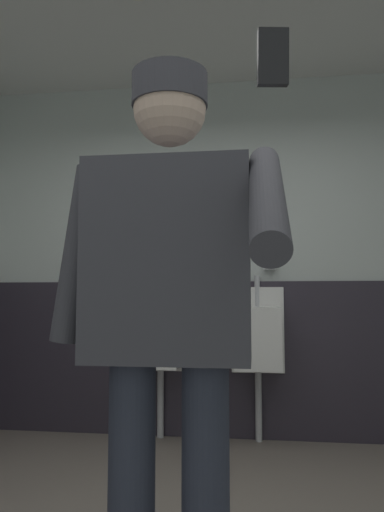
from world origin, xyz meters
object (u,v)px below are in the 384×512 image
urinal_middle (258,337)px  cell_phone (273,57)px  urinal_left (159,336)px  person (169,301)px  soap_dispenser (270,258)px

urinal_middle → cell_phone: 2.78m
urinal_left → urinal_middle: same height
urinal_middle → person: size_ratio=0.70×
cell_phone → soap_dispenser: 2.80m
cell_phone → soap_dispenser: cell_phone is taller
cell_phone → soap_dispenser: size_ratio=0.61×
urinal_left → soap_dispenser: 1.05m
urinal_middle → soap_dispenser: (0.10, 0.12, 0.60)m
urinal_left → person: person is taller
cell_phone → urinal_left: bearing=97.6°
person → urinal_middle: bearing=82.7°
urinal_middle → cell_phone: (0.02, -2.67, 0.76)m
urinal_left → cell_phone: size_ratio=11.27×
urinal_left → cell_phone: cell_phone is taller
urinal_left → person: 2.24m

